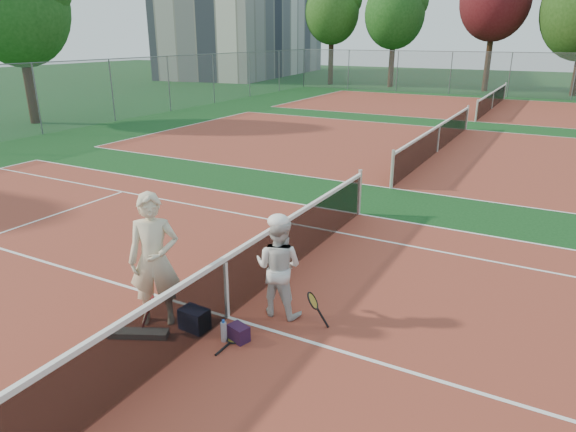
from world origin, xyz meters
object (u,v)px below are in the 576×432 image
at_px(racket_red, 151,315).
at_px(sports_bag_navy, 194,319).
at_px(player_b, 279,267).
at_px(water_bottle, 224,332).
at_px(net_main, 226,287).
at_px(apartment_block, 246,1).
at_px(racket_spare, 235,338).
at_px(sports_bag_purple, 239,333).
at_px(player_a, 154,260).
at_px(racket_black_held, 313,310).

distance_m(racket_red, sports_bag_navy, 0.62).
bearing_deg(sports_bag_navy, racket_red, -143.39).
relative_size(player_b, water_bottle, 5.20).
xyz_separation_m(net_main, player_b, (0.62, 0.50, 0.27)).
relative_size(apartment_block, player_b, 14.10).
height_order(racket_spare, sports_bag_navy, sports_bag_navy).
bearing_deg(racket_red, apartment_block, 82.04).
bearing_deg(sports_bag_navy, net_main, 64.39).
height_order(net_main, water_bottle, net_main).
distance_m(apartment_block, water_bottle, 53.31).
xyz_separation_m(racket_spare, sports_bag_purple, (0.06, 0.00, 0.10)).
bearing_deg(player_b, sports_bag_purple, 79.17).
relative_size(racket_red, water_bottle, 1.90).
bearing_deg(net_main, sports_bag_purple, -41.13).
xyz_separation_m(player_a, racket_red, (0.11, -0.28, -0.72)).
distance_m(apartment_block, player_a, 52.60).
xyz_separation_m(racket_black_held, sports_bag_purple, (-0.74, -0.85, -0.15)).
height_order(racket_red, racket_spare, racket_red).
bearing_deg(player_a, racket_spare, -26.99).
xyz_separation_m(net_main, water_bottle, (0.33, -0.56, -0.36)).
bearing_deg(player_a, player_b, 3.46).
distance_m(apartment_block, sports_bag_navy, 52.96).
distance_m(player_a, sports_bag_purple, 1.62).
xyz_separation_m(player_a, racket_black_held, (2.08, 0.99, -0.74)).
relative_size(net_main, player_a, 5.44).
relative_size(apartment_block, racket_black_held, 41.50).
relative_size(sports_bag_purple, water_bottle, 0.96).
relative_size(sports_bag_navy, sports_bag_purple, 1.42).
relative_size(player_a, racket_black_held, 3.80).
relative_size(racket_red, racket_spare, 0.95).
relative_size(net_main, player_b, 7.04).
height_order(apartment_block, racket_red, apartment_block).
bearing_deg(player_b, sports_bag_navy, 45.53).
distance_m(sports_bag_purple, water_bottle, 0.21).
distance_m(racket_black_held, racket_spare, 1.20).
distance_m(player_a, sports_bag_navy, 1.04).
height_order(player_a, sports_bag_purple, player_a).
distance_m(player_a, player_b, 1.83).
relative_size(player_b, sports_bag_purple, 5.42).
relative_size(player_a, racket_red, 3.53).
xyz_separation_m(player_a, player_b, (1.46, 1.08, -0.23)).
xyz_separation_m(player_b, racket_red, (-1.34, -1.36, -0.49)).
bearing_deg(apartment_block, player_b, -56.66).
distance_m(apartment_block, racket_spare, 53.29).
xyz_separation_m(player_b, sports_bag_purple, (-0.12, -0.94, -0.66)).
bearing_deg(net_main, sports_bag_navy, -115.61).
bearing_deg(racket_black_held, sports_bag_purple, 35.93).
xyz_separation_m(sports_bag_purple, water_bottle, (-0.17, -0.12, 0.03)).
xyz_separation_m(player_b, racket_spare, (-0.18, -0.94, -0.76)).
height_order(racket_black_held, sports_bag_navy, racket_black_held).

